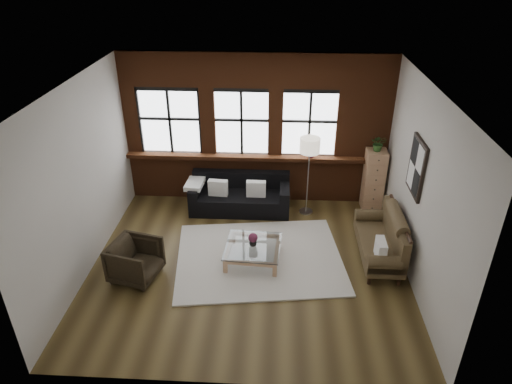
# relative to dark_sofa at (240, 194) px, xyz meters

# --- Properties ---
(floor) EXTENTS (5.50, 5.50, 0.00)m
(floor) POSITION_rel_dark_sofa_xyz_m (0.31, -1.90, -0.38)
(floor) COLOR #423218
(floor) RESTS_ON ground
(ceiling) EXTENTS (5.50, 5.50, 0.00)m
(ceiling) POSITION_rel_dark_sofa_xyz_m (0.31, -1.90, 2.82)
(ceiling) COLOR white
(ceiling) RESTS_ON ground
(wall_back) EXTENTS (5.50, 0.00, 5.50)m
(wall_back) POSITION_rel_dark_sofa_xyz_m (0.31, 0.60, 1.22)
(wall_back) COLOR beige
(wall_back) RESTS_ON ground
(wall_front) EXTENTS (5.50, 0.00, 5.50)m
(wall_front) POSITION_rel_dark_sofa_xyz_m (0.31, -4.40, 1.22)
(wall_front) COLOR beige
(wall_front) RESTS_ON ground
(wall_left) EXTENTS (0.00, 5.00, 5.00)m
(wall_left) POSITION_rel_dark_sofa_xyz_m (-2.44, -1.90, 1.22)
(wall_left) COLOR beige
(wall_left) RESTS_ON ground
(wall_right) EXTENTS (0.00, 5.00, 5.00)m
(wall_right) POSITION_rel_dark_sofa_xyz_m (3.06, -1.90, 1.22)
(wall_right) COLOR beige
(wall_right) RESTS_ON ground
(brick_backwall) EXTENTS (5.50, 0.12, 3.20)m
(brick_backwall) POSITION_rel_dark_sofa_xyz_m (0.31, 0.54, 1.22)
(brick_backwall) COLOR #5C2C15
(brick_backwall) RESTS_ON floor
(sill_ledge) EXTENTS (5.50, 0.30, 0.08)m
(sill_ledge) POSITION_rel_dark_sofa_xyz_m (0.31, 0.45, 0.66)
(sill_ledge) COLOR #5C2C15
(sill_ledge) RESTS_ON brick_backwall
(window_left) EXTENTS (1.38, 0.10, 1.50)m
(window_left) POSITION_rel_dark_sofa_xyz_m (-1.49, 0.55, 1.37)
(window_left) COLOR black
(window_left) RESTS_ON brick_backwall
(window_mid) EXTENTS (1.38, 0.10, 1.50)m
(window_mid) POSITION_rel_dark_sofa_xyz_m (0.01, 0.55, 1.37)
(window_mid) COLOR black
(window_mid) RESTS_ON brick_backwall
(window_right) EXTENTS (1.38, 0.10, 1.50)m
(window_right) POSITION_rel_dark_sofa_xyz_m (1.41, 0.55, 1.37)
(window_right) COLOR black
(window_right) RESTS_ON brick_backwall
(wall_poster) EXTENTS (0.05, 0.74, 0.94)m
(wall_poster) POSITION_rel_dark_sofa_xyz_m (3.03, -1.60, 1.47)
(wall_poster) COLOR black
(wall_poster) RESTS_ON wall_right
(shag_rug) EXTENTS (3.22, 2.67, 0.03)m
(shag_rug) POSITION_rel_dark_sofa_xyz_m (0.49, -1.71, -0.36)
(shag_rug) COLOR beige
(shag_rug) RESTS_ON floor
(dark_sofa) EXTENTS (2.08, 0.84, 0.75)m
(dark_sofa) POSITION_rel_dark_sofa_xyz_m (0.00, 0.00, 0.00)
(dark_sofa) COLOR black
(dark_sofa) RESTS_ON floor
(pillow_a) EXTENTS (0.41, 0.17, 0.34)m
(pillow_a) POSITION_rel_dark_sofa_xyz_m (-0.44, -0.10, 0.19)
(pillow_a) COLOR white
(pillow_a) RESTS_ON dark_sofa
(pillow_b) EXTENTS (0.40, 0.14, 0.34)m
(pillow_b) POSITION_rel_dark_sofa_xyz_m (0.35, -0.10, 0.19)
(pillow_b) COLOR white
(pillow_b) RESTS_ON dark_sofa
(vintage_settee) EXTENTS (0.74, 1.66, 0.89)m
(vintage_settee) POSITION_rel_dark_sofa_xyz_m (2.61, -1.59, 0.07)
(vintage_settee) COLOR #493922
(vintage_settee) RESTS_ON floor
(pillow_settee) EXTENTS (0.15, 0.38, 0.34)m
(pillow_settee) POSITION_rel_dark_sofa_xyz_m (2.53, -2.10, 0.18)
(pillow_settee) COLOR white
(pillow_settee) RESTS_ON vintage_settee
(armchair) EXTENTS (0.92, 0.90, 0.69)m
(armchair) POSITION_rel_dark_sofa_xyz_m (-1.56, -2.34, -0.03)
(armchair) COLOR black
(armchair) RESTS_ON floor
(coffee_table) EXTENTS (1.03, 1.03, 0.33)m
(coffee_table) POSITION_rel_dark_sofa_xyz_m (0.38, -1.77, -0.22)
(coffee_table) COLOR tan
(coffee_table) RESTS_ON shag_rug
(vase) EXTENTS (0.14, 0.14, 0.14)m
(vase) POSITION_rel_dark_sofa_xyz_m (0.38, -1.77, 0.01)
(vase) COLOR #B2B2B2
(vase) RESTS_ON coffee_table
(flowers) EXTENTS (0.17, 0.17, 0.17)m
(flowers) POSITION_rel_dark_sofa_xyz_m (0.38, -1.77, 0.11)
(flowers) COLOR #66223E
(flowers) RESTS_ON vase
(drawer_chest) EXTENTS (0.41, 0.41, 1.33)m
(drawer_chest) POSITION_rel_dark_sofa_xyz_m (2.80, 0.24, 0.29)
(drawer_chest) COLOR tan
(drawer_chest) RESTS_ON floor
(potted_plant_top) EXTENTS (0.34, 0.31, 0.34)m
(potted_plant_top) POSITION_rel_dark_sofa_xyz_m (2.80, 0.24, 1.12)
(potted_plant_top) COLOR #2D5923
(potted_plant_top) RESTS_ON drawer_chest
(floor_lamp) EXTENTS (0.40, 0.40, 1.83)m
(floor_lamp) POSITION_rel_dark_sofa_xyz_m (1.41, -0.03, 0.54)
(floor_lamp) COLOR #A5A5A8
(floor_lamp) RESTS_ON floor
(sill_plant) EXTENTS (0.25, 0.22, 0.40)m
(sill_plant) POSITION_rel_dark_sofa_xyz_m (1.49, 0.42, 0.90)
(sill_plant) COLOR #66223E
(sill_plant) RESTS_ON sill_ledge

